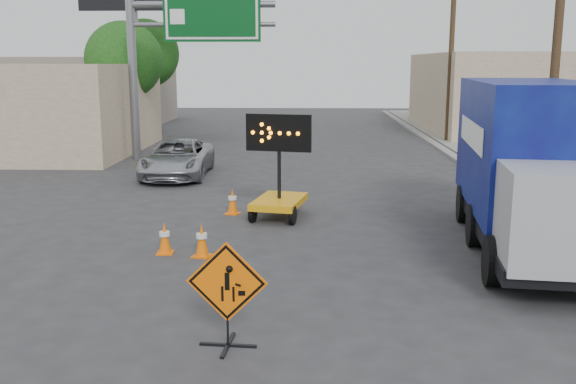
{
  "coord_description": "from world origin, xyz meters",
  "views": [
    {
      "loc": [
        0.92,
        -9.09,
        4.04
      ],
      "look_at": [
        0.48,
        3.96,
        1.41
      ],
      "focal_mm": 40.0,
      "sensor_mm": 36.0,
      "label": 1
    }
  ],
  "objects_px": {
    "arrow_board": "(279,195)",
    "pickup_truck": "(177,158)",
    "box_truck": "(529,175)",
    "construction_sign": "(227,292)"
  },
  "relations": [
    {
      "from": "construction_sign",
      "to": "arrow_board",
      "type": "distance_m",
      "value": 7.96
    },
    {
      "from": "construction_sign",
      "to": "box_truck",
      "type": "bearing_deg",
      "value": 46.11
    },
    {
      "from": "arrow_board",
      "to": "box_truck",
      "type": "distance_m",
      "value": 6.28
    },
    {
      "from": "arrow_board",
      "to": "pickup_truck",
      "type": "height_order",
      "value": "arrow_board"
    },
    {
      "from": "pickup_truck",
      "to": "box_truck",
      "type": "xyz_separation_m",
      "value": [
        9.55,
        -8.92,
        1.0
      ]
    },
    {
      "from": "arrow_board",
      "to": "pickup_truck",
      "type": "distance_m",
      "value": 7.37
    },
    {
      "from": "arrow_board",
      "to": "box_truck",
      "type": "relative_size",
      "value": 0.35
    },
    {
      "from": "construction_sign",
      "to": "arrow_board",
      "type": "relative_size",
      "value": 0.57
    },
    {
      "from": "arrow_board",
      "to": "pickup_truck",
      "type": "xyz_separation_m",
      "value": [
        -3.98,
        6.21,
        0.04
      ]
    },
    {
      "from": "pickup_truck",
      "to": "box_truck",
      "type": "bearing_deg",
      "value": -44.2
    }
  ]
}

